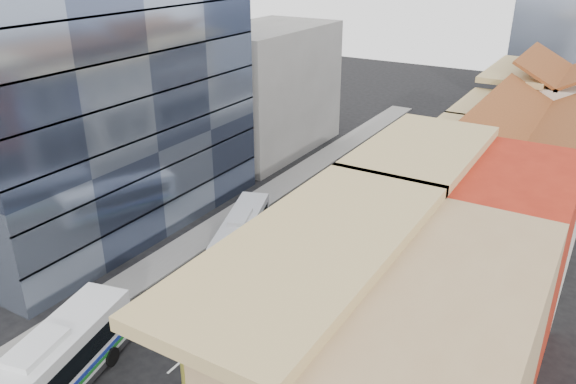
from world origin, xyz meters
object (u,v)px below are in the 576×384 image
Objects in this scene: bus_left_far at (241,233)px; bus_right at (289,282)px; office_tower at (91,46)px; bus_left_near at (43,375)px.

bus_right reaches higher than bus_left_far.
office_tower is at bearing 151.44° from bus_right.
bus_left_far is 0.95× the size of bus_right.
bus_right is at bearing 53.15° from bus_left_near.
bus_left_near is (13.26, -17.04, -13.03)m from office_tower.
bus_right is (19.44, -2.78, -13.30)m from office_tower.
bus_left_near is at bearing -52.10° from office_tower.
bus_left_near is 15.54m from bus_right.
bus_left_near is at bearing -133.83° from bus_right.
bus_left_far is at bearing 128.67° from bus_right.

